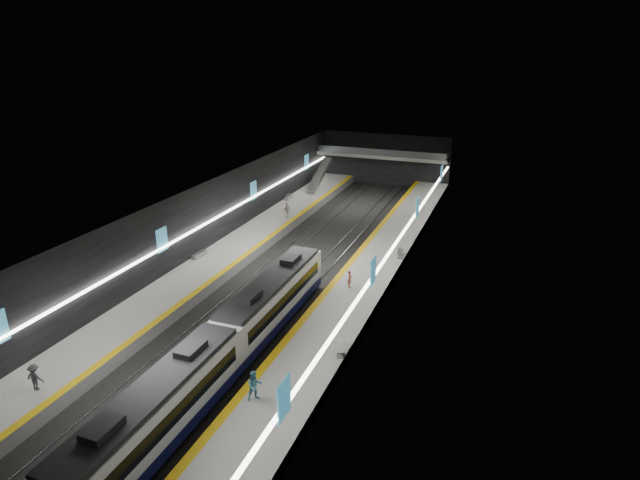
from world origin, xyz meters
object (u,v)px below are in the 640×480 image
at_px(bench_right_far, 400,253).
at_px(passenger_right_b, 255,386).
at_px(bench_right_near, 341,348).
at_px(bench_left_far, 288,197).
at_px(passenger_right_a, 350,279).
at_px(escalator, 319,175).
at_px(passenger_left_b, 35,377).
at_px(bench_left_near, 199,255).
at_px(passenger_left_a, 287,210).
at_px(train, 225,345).

xyz_separation_m(bench_right_far, passenger_right_b, (-3.17, -25.87, 0.74)).
xyz_separation_m(bench_right_near, passenger_right_b, (-3.17, -6.99, 0.74)).
height_order(bench_left_far, passenger_right_a, passenger_right_a).
distance_m(escalator, bench_left_far, 7.33).
bearing_deg(bench_right_near, passenger_left_b, -165.10).
height_order(bench_left_far, bench_right_near, bench_right_near).
xyz_separation_m(bench_left_far, bench_right_near, (19.00, -33.66, 0.00)).
height_order(escalator, bench_right_far, escalator).
bearing_deg(bench_left_near, bench_left_far, 95.08).
distance_m(passenger_right_b, passenger_left_b, 13.84).
bearing_deg(passenger_right_b, passenger_right_a, 44.33).
xyz_separation_m(bench_right_far, passenger_left_a, (-15.74, 7.12, 0.73)).
height_order(train, escalator, escalator).
distance_m(bench_left_far, passenger_right_b, 43.62).
height_order(train, bench_left_near, train).
xyz_separation_m(train, bench_right_near, (7.00, 3.94, -0.95)).
height_order(bench_right_near, passenger_left_a, passenger_left_a).
relative_size(train, escalator, 3.76).
xyz_separation_m(bench_left_far, bench_right_far, (19.00, -14.77, -0.01)).
height_order(bench_right_near, passenger_left_b, passenger_left_b).
relative_size(escalator, passenger_right_a, 5.11).
bearing_deg(bench_right_near, train, -169.34).
bearing_deg(bench_right_far, passenger_left_b, -131.54).
xyz_separation_m(bench_left_far, passenger_left_b, (2.57, -44.59, 0.65)).
relative_size(bench_left_near, bench_right_far, 0.98).
xyz_separation_m(bench_right_near, passenger_left_b, (-16.43, -10.94, 0.64)).
distance_m(bench_right_far, passenger_left_b, 34.05).
distance_m(bench_right_near, passenger_left_a, 30.41).
bearing_deg(passenger_left_b, train, -148.62).
bearing_deg(bench_left_far, escalator, 68.32).
distance_m(bench_right_far, passenger_right_b, 26.07).
height_order(bench_right_far, passenger_right_b, passenger_right_b).
xyz_separation_m(bench_left_near, passenger_left_a, (3.15, 14.66, 0.73)).
height_order(escalator, passenger_left_b, escalator).
xyz_separation_m(bench_left_far, passenger_left_a, (3.26, -7.65, 0.72)).
bearing_deg(passenger_right_a, passenger_left_b, 138.12).
relative_size(passenger_right_a, passenger_left_a, 0.81).
height_order(train, passenger_right_a, train).
relative_size(bench_right_far, passenger_right_a, 1.25).
relative_size(passenger_left_a, passenger_left_b, 1.08).
relative_size(bench_left_near, passenger_left_a, 0.99).
height_order(bench_left_near, passenger_right_a, passenger_right_a).
bearing_deg(train, bench_left_near, 127.88).
distance_m(bench_left_near, passenger_left_a, 15.01).
bearing_deg(passenger_left_a, bench_left_far, -134.15).
distance_m(train, escalator, 45.57).
xyz_separation_m(escalator, passenger_left_a, (1.26, -14.50, -0.94)).
bearing_deg(passenger_right_a, train, 154.05).
bearing_deg(train, bench_right_near, 29.40).
bearing_deg(bench_left_far, train, -77.71).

